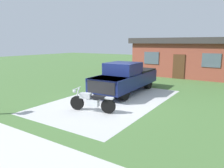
% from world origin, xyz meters
% --- Properties ---
extents(ground_plane, '(80.00, 80.00, 0.00)m').
position_xyz_m(ground_plane, '(0.00, 0.00, 0.00)').
color(ground_plane, '#476E37').
extents(driveway_pad, '(4.99, 8.51, 0.01)m').
position_xyz_m(driveway_pad, '(0.00, 0.00, 0.00)').
color(driveway_pad, '#B9B9B9').
rests_on(driveway_pad, ground).
extents(sidewalk_strip, '(36.00, 1.80, 0.01)m').
position_xyz_m(sidewalk_strip, '(0.00, -6.00, 0.00)').
color(sidewalk_strip, beige).
rests_on(sidewalk_strip, ground).
extents(motorcycle, '(2.18, 0.85, 1.09)m').
position_xyz_m(motorcycle, '(0.27, -2.03, 0.47)').
color(motorcycle, black).
rests_on(motorcycle, ground).
extents(pickup_truck, '(2.16, 5.68, 1.90)m').
position_xyz_m(pickup_truck, '(-0.31, 2.22, 0.95)').
color(pickup_truck, black).
rests_on(pickup_truck, ground).
extents(neighbor_house, '(9.60, 5.60, 3.50)m').
position_xyz_m(neighbor_house, '(1.04, 11.60, 1.79)').
color(neighbor_house, brown).
rests_on(neighbor_house, ground).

